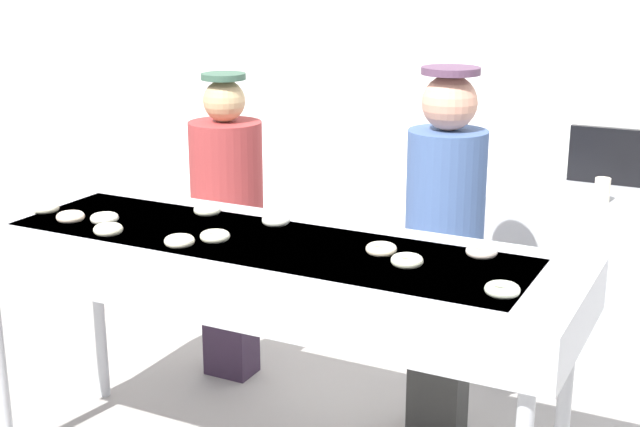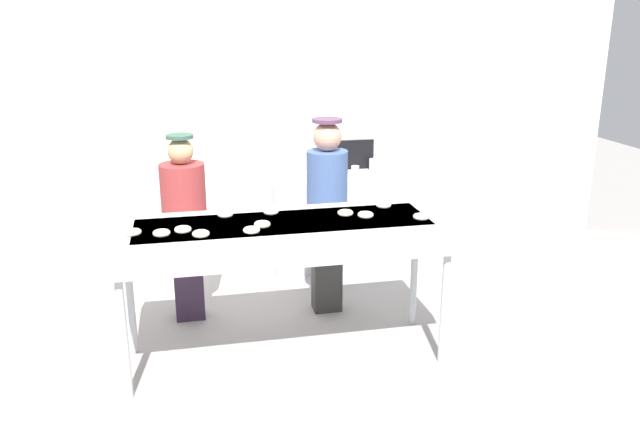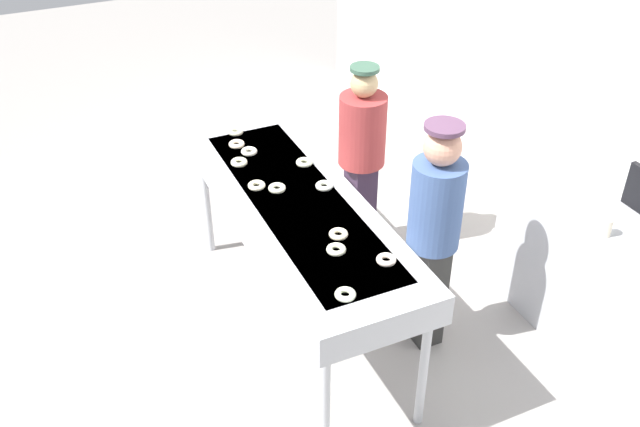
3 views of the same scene
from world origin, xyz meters
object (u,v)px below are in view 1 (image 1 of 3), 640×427
sugar_donut_2 (46,208)px  worker_baker (227,208)px  worker_assistant (444,234)px  sugar_donut_3 (179,241)px  sugar_donut_0 (407,261)px  fryer_conveyor (262,265)px  sugar_donut_5 (108,229)px  sugar_donut_4 (482,251)px  paper_cup_0 (602,190)px  sugar_donut_9 (502,290)px  sugar_donut_8 (104,218)px  prep_counter (603,281)px  sugar_donut_6 (207,210)px  sugar_donut_7 (215,236)px  sugar_donut_10 (381,249)px  menu_display (622,157)px  sugar_donut_1 (70,217)px  sugar_donut_11 (276,220)px

sugar_donut_2 → worker_baker: size_ratio=0.07×
worker_assistant → sugar_donut_3: bearing=47.0°
sugar_donut_0 → fryer_conveyor: bearing=178.9°
sugar_donut_5 → sugar_donut_4: bearing=16.0°
fryer_conveyor → paper_cup_0: 1.95m
sugar_donut_9 → sugar_donut_8: bearing=177.9°
fryer_conveyor → worker_baker: (-0.69, 0.82, -0.07)m
prep_counter → sugar_donut_6: bearing=-131.0°
fryer_conveyor → sugar_donut_7: sugar_donut_7 is taller
sugar_donut_0 → paper_cup_0: sugar_donut_0 is taller
sugar_donut_0 → sugar_donut_7: size_ratio=1.00×
worker_baker → prep_counter: 2.01m
sugar_donut_2 → sugar_donut_7: bearing=-0.7°
sugar_donut_8 → sugar_donut_10: size_ratio=1.00×
sugar_donut_5 → menu_display: 2.77m
sugar_donut_4 → sugar_donut_10: size_ratio=1.00×
sugar_donut_1 → sugar_donut_5: (0.25, -0.07, 0.00)m
prep_counter → menu_display: (0.00, 0.26, 0.62)m
prep_counter → sugar_donut_2: bearing=-137.0°
worker_assistant → fryer_conveyor: bearing=52.1°
sugar_donut_5 → sugar_donut_6: 0.45m
sugar_donut_5 → worker_assistant: worker_assistant is taller
sugar_donut_4 → worker_assistant: 0.63m
worker_baker → sugar_donut_7: bearing=126.3°
paper_cup_0 → worker_baker: bearing=-152.7°
worker_baker → menu_display: worker_baker is taller
paper_cup_0 → sugar_donut_5: bearing=-129.8°
sugar_donut_9 → sugar_donut_11: size_ratio=1.00×
sugar_donut_6 → sugar_donut_3: bearing=-70.1°
worker_assistant → paper_cup_0: size_ratio=13.70×
sugar_donut_8 → prep_counter: (1.70, 1.90, -0.62)m
sugar_donut_2 → worker_baker: bearing=69.2°
sugar_donut_7 → sugar_donut_9: same height
sugar_donut_2 → prep_counter: sugar_donut_2 is taller
menu_display → sugar_donut_8: bearing=-128.3°
sugar_donut_11 → sugar_donut_10: bearing=-15.8°
sugar_donut_9 → menu_display: menu_display is taller
sugar_donut_11 → menu_display: menu_display is taller
sugar_donut_9 → sugar_donut_10: 0.55m
paper_cup_0 → sugar_donut_8: bearing=-133.6°
sugar_donut_1 → sugar_donut_9: bearing=-0.5°
sugar_donut_4 → worker_assistant: worker_assistant is taller
sugar_donut_0 → sugar_donut_9: size_ratio=1.00×
worker_baker → paper_cup_0: size_ratio=12.87×
sugar_donut_10 → menu_display: (0.53, 2.01, -0.00)m
sugar_donut_2 → sugar_donut_10: bearing=5.1°
sugar_donut_0 → sugar_donut_8: (-1.30, -0.07, 0.00)m
fryer_conveyor → sugar_donut_2: (-1.03, -0.07, 0.12)m
sugar_donut_1 → sugar_donut_10: bearing=8.2°
worker_assistant → prep_counter: 1.30m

